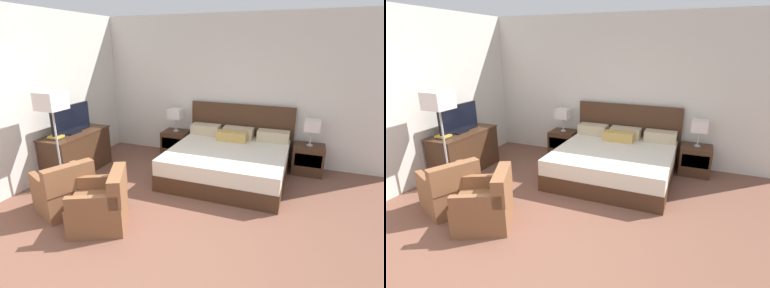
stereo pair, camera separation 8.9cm
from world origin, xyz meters
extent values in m
plane|color=brown|center=(0.00, 0.00, 0.00)|extent=(10.56, 10.56, 0.00)
cube|color=beige|center=(0.00, 3.55, 1.43)|extent=(6.46, 0.06, 2.87)
cube|color=beige|center=(-2.66, 1.46, 1.43)|extent=(0.06, 5.32, 2.87)
cube|color=#422819|center=(0.36, 2.47, 0.14)|extent=(2.00, 1.92, 0.28)
cube|color=beige|center=(0.36, 2.47, 0.41)|extent=(1.98, 1.90, 0.26)
cube|color=#422819|center=(0.36, 3.46, 0.58)|extent=(2.08, 0.05, 1.17)
cube|color=#C6B28E|center=(-0.31, 3.26, 0.64)|extent=(0.59, 0.28, 0.20)
cube|color=#C6B28E|center=(0.36, 3.26, 0.64)|extent=(0.59, 0.28, 0.20)
cube|color=#C6B28E|center=(1.04, 3.26, 0.64)|extent=(0.59, 0.28, 0.20)
cube|color=tan|center=(0.30, 2.99, 0.63)|extent=(0.56, 0.22, 0.18)
cube|color=#422819|center=(-0.97, 3.23, 0.27)|extent=(0.54, 0.46, 0.54)
cube|color=black|center=(-0.97, 3.00, 0.32)|extent=(0.46, 0.01, 0.24)
cube|color=#422819|center=(1.70, 3.23, 0.27)|extent=(0.54, 0.46, 0.54)
cube|color=black|center=(1.70, 3.00, 0.32)|extent=(0.46, 0.01, 0.24)
cylinder|color=#B7B7BC|center=(-0.97, 3.23, 0.55)|extent=(0.11, 0.11, 0.02)
cylinder|color=#B7B7BC|center=(-0.97, 3.23, 0.68)|extent=(0.02, 0.02, 0.26)
cube|color=silver|center=(-0.97, 3.23, 0.92)|extent=(0.27, 0.27, 0.20)
cylinder|color=#B7B7BC|center=(1.70, 3.23, 0.55)|extent=(0.11, 0.11, 0.02)
cylinder|color=#B7B7BC|center=(1.70, 3.23, 0.68)|extent=(0.02, 0.02, 0.26)
cube|color=silver|center=(1.70, 3.23, 0.92)|extent=(0.27, 0.27, 0.20)
cube|color=#422819|center=(-2.32, 1.75, 0.38)|extent=(0.56, 1.27, 0.77)
cube|color=#482C1C|center=(-2.32, 1.75, 0.75)|extent=(0.57, 1.31, 0.02)
cube|color=black|center=(-2.32, 1.70, 0.78)|extent=(0.18, 0.28, 0.02)
cube|color=black|center=(-2.32, 1.70, 1.03)|extent=(0.04, 0.90, 0.51)
cube|color=black|center=(-2.30, 1.70, 1.03)|extent=(0.01, 0.88, 0.48)
cube|color=#383333|center=(-2.34, 1.31, 0.78)|extent=(0.24, 0.23, 0.02)
cube|color=gold|center=(-2.34, 1.31, 0.80)|extent=(0.23, 0.20, 0.03)
cube|color=brown|center=(-1.56, 0.58, 0.20)|extent=(0.90, 0.90, 0.40)
cube|color=brown|center=(-1.32, 0.47, 0.58)|extent=(0.42, 0.69, 0.36)
cube|color=brown|center=(-1.68, 0.31, 0.49)|extent=(0.61, 0.34, 0.18)
cube|color=brown|center=(-1.44, 0.85, 0.49)|extent=(0.61, 0.34, 0.18)
cube|color=brown|center=(-0.82, 0.41, 0.20)|extent=(0.91, 0.91, 0.40)
cube|color=brown|center=(-0.58, 0.53, 0.58)|extent=(0.45, 0.68, 0.36)
cube|color=brown|center=(-0.69, 0.14, 0.49)|extent=(0.60, 0.36, 0.18)
cube|color=brown|center=(-0.96, 0.67, 0.49)|extent=(0.60, 0.36, 0.18)
cylinder|color=#B7B7BC|center=(-2.06, 1.06, 0.01)|extent=(0.28, 0.28, 0.02)
cylinder|color=#B7B7BC|center=(-2.06, 1.06, 0.68)|extent=(0.03, 0.03, 1.32)
cube|color=silver|center=(-2.06, 1.06, 1.48)|extent=(0.37, 0.37, 0.28)
camera|label=1|loc=(1.56, -2.37, 2.28)|focal=28.00mm
camera|label=2|loc=(1.65, -2.34, 2.28)|focal=28.00mm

